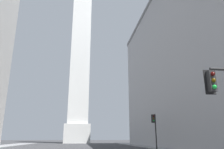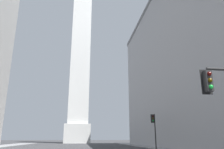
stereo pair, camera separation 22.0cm
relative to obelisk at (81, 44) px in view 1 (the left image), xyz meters
name	(u,v)px [view 1 (the left image)]	position (x,y,z in m)	size (l,w,h in m)	color
building_right	(224,61)	(26.47, -45.21, -21.73)	(23.62, 56.64, 30.50)	#9E9EA0
obelisk	(81,44)	(0.00, 0.00, 0.00)	(8.81, 8.81, 77.10)	silver
traffic_light_mid_right	(155,126)	(12.42, -45.73, -33.43)	(0.76, 0.52, 5.38)	black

